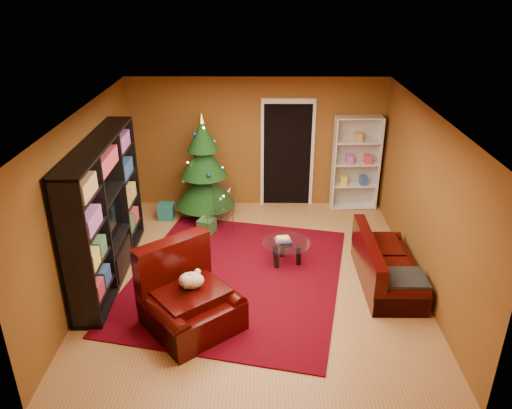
{
  "coord_description": "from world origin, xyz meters",
  "views": [
    {
      "loc": [
        0.07,
        -6.7,
        4.33
      ],
      "look_at": [
        0.0,
        0.4,
        1.05
      ],
      "focal_mm": 35.0,
      "sensor_mm": 36.0,
      "label": 1
    }
  ],
  "objects_px": {
    "rug": "(236,277)",
    "christmas_tree": "(204,168)",
    "gift_box_teal": "(166,211)",
    "white_bookshelf": "(356,164)",
    "coffee_table": "(286,253)",
    "acrylic_chair": "(220,214)",
    "dog": "(191,280)",
    "armchair": "(191,298)",
    "gift_box_green": "(207,226)",
    "sofa": "(389,261)",
    "media_unit": "(105,212)",
    "gift_box_red": "(211,201)"
  },
  "relations": [
    {
      "from": "armchair",
      "to": "coffee_table",
      "type": "xyz_separation_m",
      "value": [
        1.33,
        1.63,
        -0.26
      ]
    },
    {
      "from": "armchair",
      "to": "acrylic_chair",
      "type": "bearing_deg",
      "value": 46.57
    },
    {
      "from": "gift_box_red",
      "to": "gift_box_green",
      "type": "bearing_deg",
      "value": -88.85
    },
    {
      "from": "rug",
      "to": "dog",
      "type": "height_order",
      "value": "dog"
    },
    {
      "from": "armchair",
      "to": "gift_box_red",
      "type": "bearing_deg",
      "value": 51.96
    },
    {
      "from": "coffee_table",
      "to": "acrylic_chair",
      "type": "height_order",
      "value": "acrylic_chair"
    },
    {
      "from": "rug",
      "to": "christmas_tree",
      "type": "height_order",
      "value": "christmas_tree"
    },
    {
      "from": "sofa",
      "to": "rug",
      "type": "bearing_deg",
      "value": 87.07
    },
    {
      "from": "acrylic_chair",
      "to": "armchair",
      "type": "bearing_deg",
      "value": -75.85
    },
    {
      "from": "media_unit",
      "to": "white_bookshelf",
      "type": "distance_m",
      "value": 4.93
    },
    {
      "from": "white_bookshelf",
      "to": "coffee_table",
      "type": "relative_size",
      "value": 2.48
    },
    {
      "from": "sofa",
      "to": "coffee_table",
      "type": "bearing_deg",
      "value": 70.29
    },
    {
      "from": "sofa",
      "to": "coffee_table",
      "type": "height_order",
      "value": "sofa"
    },
    {
      "from": "gift_box_teal",
      "to": "acrylic_chair",
      "type": "bearing_deg",
      "value": -30.79
    },
    {
      "from": "gift_box_teal",
      "to": "white_bookshelf",
      "type": "height_order",
      "value": "white_bookshelf"
    },
    {
      "from": "christmas_tree",
      "to": "coffee_table",
      "type": "xyz_separation_m",
      "value": [
        1.5,
        -1.79,
        -0.8
      ]
    },
    {
      "from": "dog",
      "to": "coffee_table",
      "type": "xyz_separation_m",
      "value": [
        1.32,
        1.56,
        -0.48
      ]
    },
    {
      "from": "rug",
      "to": "sofa",
      "type": "xyz_separation_m",
      "value": [
        2.34,
        -0.11,
        0.37
      ]
    },
    {
      "from": "armchair",
      "to": "sofa",
      "type": "height_order",
      "value": "armchair"
    },
    {
      "from": "armchair",
      "to": "dog",
      "type": "bearing_deg",
      "value": 45.0
    },
    {
      "from": "rug",
      "to": "white_bookshelf",
      "type": "relative_size",
      "value": 1.9
    },
    {
      "from": "coffee_table",
      "to": "rug",
      "type": "bearing_deg",
      "value": -151.88
    },
    {
      "from": "gift_box_red",
      "to": "dog",
      "type": "relative_size",
      "value": 0.61
    },
    {
      "from": "gift_box_teal",
      "to": "acrylic_chair",
      "type": "xyz_separation_m",
      "value": [
        1.11,
        -0.66,
        0.26
      ]
    },
    {
      "from": "coffee_table",
      "to": "gift_box_green",
      "type": "bearing_deg",
      "value": 143.03
    },
    {
      "from": "dog",
      "to": "coffee_table",
      "type": "relative_size",
      "value": 0.51
    },
    {
      "from": "gift_box_red",
      "to": "acrylic_chair",
      "type": "xyz_separation_m",
      "value": [
        0.28,
        -1.23,
        0.29
      ]
    },
    {
      "from": "white_bookshelf",
      "to": "dog",
      "type": "height_order",
      "value": "white_bookshelf"
    },
    {
      "from": "armchair",
      "to": "media_unit",
      "type": "bearing_deg",
      "value": 98.11
    },
    {
      "from": "sofa",
      "to": "coffee_table",
      "type": "xyz_separation_m",
      "value": [
        -1.53,
        0.54,
        -0.18
      ]
    },
    {
      "from": "gift_box_teal",
      "to": "gift_box_green",
      "type": "xyz_separation_m",
      "value": [
        0.85,
        -0.61,
        -0.01
      ]
    },
    {
      "from": "coffee_table",
      "to": "gift_box_red",
      "type": "bearing_deg",
      "value": 122.61
    },
    {
      "from": "white_bookshelf",
      "to": "gift_box_teal",
      "type": "bearing_deg",
      "value": -173.87
    },
    {
      "from": "rug",
      "to": "gift_box_red",
      "type": "relative_size",
      "value": 15.08
    },
    {
      "from": "christmas_tree",
      "to": "sofa",
      "type": "distance_m",
      "value": 3.87
    },
    {
      "from": "armchair",
      "to": "christmas_tree",
      "type": "bearing_deg",
      "value": 53.3
    },
    {
      "from": "gift_box_teal",
      "to": "media_unit",
      "type": "bearing_deg",
      "value": -104.43
    },
    {
      "from": "rug",
      "to": "dog",
      "type": "bearing_deg",
      "value": -114.55
    },
    {
      "from": "gift_box_green",
      "to": "armchair",
      "type": "relative_size",
      "value": 0.23
    },
    {
      "from": "media_unit",
      "to": "christmas_tree",
      "type": "height_order",
      "value": "media_unit"
    },
    {
      "from": "gift_box_teal",
      "to": "acrylic_chair",
      "type": "distance_m",
      "value": 1.32
    },
    {
      "from": "armchair",
      "to": "sofa",
      "type": "relative_size",
      "value": 0.67
    },
    {
      "from": "coffee_table",
      "to": "acrylic_chair",
      "type": "xyz_separation_m",
      "value": [
        -1.15,
        1.0,
        0.21
      ]
    },
    {
      "from": "media_unit",
      "to": "white_bookshelf",
      "type": "relative_size",
      "value": 1.46
    },
    {
      "from": "gift_box_teal",
      "to": "coffee_table",
      "type": "height_order",
      "value": "coffee_table"
    },
    {
      "from": "white_bookshelf",
      "to": "dog",
      "type": "bearing_deg",
      "value": -128.66
    },
    {
      "from": "gift_box_green",
      "to": "acrylic_chair",
      "type": "relative_size",
      "value": 0.33
    },
    {
      "from": "gift_box_red",
      "to": "dog",
      "type": "distance_m",
      "value": 3.84
    },
    {
      "from": "sofa",
      "to": "white_bookshelf",
      "type": "bearing_deg",
      "value": 1.26
    },
    {
      "from": "gift_box_green",
      "to": "gift_box_red",
      "type": "height_order",
      "value": "gift_box_green"
    }
  ]
}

